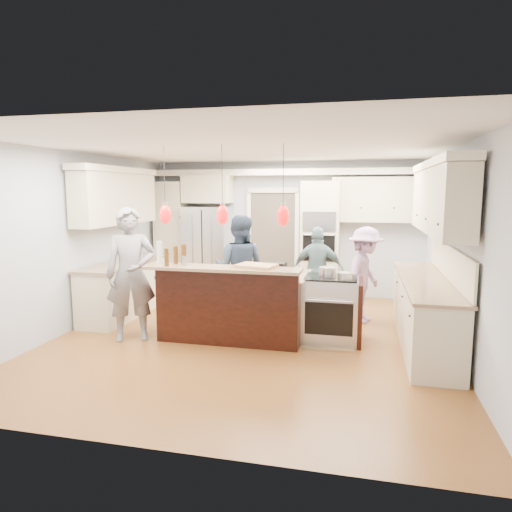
{
  "coord_description": "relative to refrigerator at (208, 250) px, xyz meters",
  "views": [
    {
      "loc": [
        1.52,
        -6.21,
        2.11
      ],
      "look_at": [
        0.0,
        0.35,
        1.15
      ],
      "focal_mm": 32.0,
      "sensor_mm": 36.0,
      "label": 1
    }
  ],
  "objects": [
    {
      "name": "kitchen_island",
      "position": [
        1.3,
        -2.57,
        -0.41
      ],
      "size": [
        2.1,
        1.46,
        1.12
      ],
      "color": "black",
      "rests_on": "ground"
    },
    {
      "name": "cutting_board",
      "position": [
        1.75,
        -3.11,
        0.24
      ],
      "size": [
        0.56,
        0.45,
        0.04
      ],
      "primitive_type": "cube",
      "rotation": [
        0.0,
        0.0,
        -0.23
      ],
      "color": "tan",
      "rests_on": "kitchen_island"
    },
    {
      "name": "person_range_side",
      "position": [
        3.15,
        -1.42,
        -0.13
      ],
      "size": [
        0.86,
        1.13,
        1.55
      ],
      "primitive_type": "imported",
      "rotation": [
        0.0,
        0.0,
        1.25
      ],
      "color": "#9978A1",
      "rests_on": "ground"
    },
    {
      "name": "island_range",
      "position": [
        2.71,
        -2.49,
        -0.44
      ],
      "size": [
        0.82,
        0.71,
        0.92
      ],
      "color": "#B7B7BC",
      "rests_on": "ground"
    },
    {
      "name": "room_shell",
      "position": [
        1.55,
        -2.64,
        0.92
      ],
      "size": [
        5.54,
        6.04,
        2.72
      ],
      "color": "#B2BCC6",
      "rests_on": "ground"
    },
    {
      "name": "person_far_right",
      "position": [
        2.36,
        -1.04,
        -0.15
      ],
      "size": [
        0.89,
        0.39,
        1.51
      ],
      "primitive_type": "imported",
      "rotation": [
        0.0,
        0.0,
        3.17
      ],
      "color": "slate",
      "rests_on": "ground"
    },
    {
      "name": "right_counter_run",
      "position": [
        3.99,
        -2.34,
        0.16
      ],
      "size": [
        0.64,
        3.1,
        2.51
      ],
      "color": "beige",
      "rests_on": "ground"
    },
    {
      "name": "floor_rug",
      "position": [
        2.67,
        -2.44,
        -0.89
      ],
      "size": [
        0.73,
        1.04,
        0.01
      ],
      "primitive_type": "cube",
      "rotation": [
        0.0,
        0.0,
        0.03
      ],
      "color": "#997B53",
      "rests_on": "ground"
    },
    {
      "name": "water_bottle",
      "position": [
        0.4,
        -3.15,
        0.38
      ],
      "size": [
        0.1,
        0.1,
        0.32
      ],
      "primitive_type": "cylinder",
      "rotation": [
        0.0,
        0.0,
        -0.43
      ],
      "color": "silver",
      "rests_on": "kitchen_island"
    },
    {
      "name": "beer_bottle_c",
      "position": [
        0.72,
        -3.08,
        0.36
      ],
      "size": [
        0.08,
        0.08,
        0.28
      ],
      "primitive_type": "cylinder",
      "rotation": [
        0.0,
        0.0,
        0.12
      ],
      "color": "#4C2B0D",
      "rests_on": "kitchen_island"
    },
    {
      "name": "pendant_lights",
      "position": [
        1.3,
        -3.15,
        0.9
      ],
      "size": [
        1.75,
        0.15,
        1.03
      ],
      "color": "black",
      "rests_on": "ground"
    },
    {
      "name": "pot_small",
      "position": [
        2.87,
        -2.64,
        0.07
      ],
      "size": [
        0.2,
        0.2,
        0.1
      ],
      "primitive_type": "cylinder",
      "color": "#B7B7BC",
      "rests_on": "island_range"
    },
    {
      "name": "person_far_left",
      "position": [
        1.15,
        -1.79,
        -0.03
      ],
      "size": [
        0.85,
        0.66,
        1.73
      ],
      "primitive_type": "imported",
      "rotation": [
        0.0,
        0.0,
        3.15
      ],
      "color": "#28384E",
      "rests_on": "ground"
    },
    {
      "name": "person_bar_end",
      "position": [
        -0.07,
        -3.09,
        0.05
      ],
      "size": [
        0.82,
        0.72,
        1.89
      ],
      "primitive_type": "imported",
      "rotation": [
        0.0,
        0.0,
        0.47
      ],
      "color": "slate",
      "rests_on": "ground"
    },
    {
      "name": "oven_column",
      "position": [
        2.3,
        0.03,
        0.25
      ],
      "size": [
        0.72,
        0.69,
        2.3
      ],
      "color": "beige",
      "rests_on": "ground"
    },
    {
      "name": "back_upper_cabinets",
      "position": [
        0.8,
        0.12,
        0.77
      ],
      "size": [
        5.3,
        0.61,
        2.54
      ],
      "color": "beige",
      "rests_on": "ground"
    },
    {
      "name": "beer_bottle_a",
      "position": [
        0.6,
        -3.08,
        0.34
      ],
      "size": [
        0.07,
        0.07,
        0.24
      ],
      "primitive_type": "cylinder",
      "rotation": [
        0.0,
        0.0,
        0.1
      ],
      "color": "#4C2B0D",
      "rests_on": "kitchen_island"
    },
    {
      "name": "left_cabinets",
      "position": [
        -0.89,
        -1.84,
        0.16
      ],
      "size": [
        0.64,
        2.3,
        2.51
      ],
      "color": "beige",
      "rests_on": "ground"
    },
    {
      "name": "pot_large",
      "position": [
        2.63,
        -2.5,
        0.09
      ],
      "size": [
        0.23,
        0.23,
        0.13
      ],
      "primitive_type": "cylinder",
      "color": "#B7B7BC",
      "rests_on": "island_range"
    },
    {
      "name": "beer_bottle_b",
      "position": [
        0.57,
        -3.3,
        0.34
      ],
      "size": [
        0.08,
        0.08,
        0.24
      ],
      "primitive_type": "cylinder",
      "rotation": [
        0.0,
        0.0,
        -0.4
      ],
      "color": "#4C2B0D",
      "rests_on": "kitchen_island"
    },
    {
      "name": "ground_plane",
      "position": [
        1.55,
        -2.64,
        -0.9
      ],
      "size": [
        6.0,
        6.0,
        0.0
      ],
      "primitive_type": "plane",
      "color": "brown",
      "rests_on": "ground"
    },
    {
      "name": "refrigerator",
      "position": [
        0.0,
        0.0,
        0.0
      ],
      "size": [
        0.9,
        0.7,
        1.8
      ],
      "primitive_type": "cube",
      "color": "#B7B7BC",
      "rests_on": "ground"
    },
    {
      "name": "drink_can",
      "position": [
        0.77,
        -3.19,
        0.28
      ],
      "size": [
        0.09,
        0.09,
        0.13
      ],
      "primitive_type": "cylinder",
      "rotation": [
        0.0,
        0.0,
        -0.34
      ],
      "color": "#B7B7BC",
      "rests_on": "kitchen_island"
    }
  ]
}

